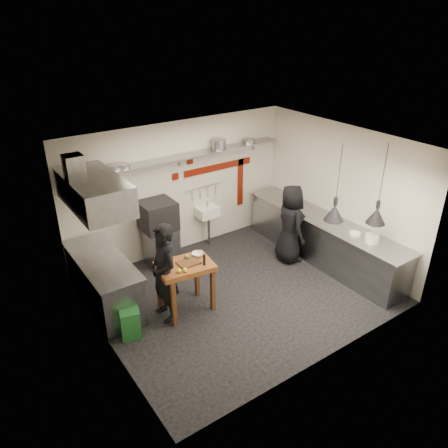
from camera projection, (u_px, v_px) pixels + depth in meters
floor at (239, 292)px, 8.12m from camera, size 5.00×5.00×0.00m
ceiling at (242, 146)px, 6.88m from camera, size 5.00×5.00×0.00m
wall_back at (180, 188)px, 9.05m from camera, size 5.00×0.04×2.80m
wall_front at (332, 282)px, 5.95m from camera, size 5.00×0.04×2.80m
wall_left at (100, 270)px, 6.23m from camera, size 0.04×4.20×2.80m
wall_right at (340, 194)px, 8.77m from camera, size 0.04×4.20×2.80m
red_band_horiz at (218, 167)px, 9.39m from camera, size 1.70×0.02×0.14m
red_band_vert at (240, 182)px, 9.91m from camera, size 0.14×0.02×1.10m
red_tile_a at (190, 161)px, 8.92m from camera, size 0.14×0.02×0.14m
red_tile_b at (176, 177)px, 8.86m from camera, size 0.14×0.02×0.14m
back_shelf at (183, 157)px, 8.60m from camera, size 4.60×0.34×0.04m
shelf_bracket_left at (86, 179)px, 7.78m from camera, size 0.04×0.06×0.24m
shelf_bracket_mid at (179, 160)px, 8.75m from camera, size 0.04×0.06×0.24m
shelf_bracket_right at (254, 145)px, 9.72m from camera, size 0.04×0.06×0.24m
pan_far_left at (114, 167)px, 7.84m from camera, size 0.29×0.29×0.09m
pan_mid_left at (123, 166)px, 7.93m from camera, size 0.33×0.33×0.07m
stock_pot at (219, 144)px, 8.98m from camera, size 0.34×0.34×0.20m
pan_right at (249, 141)px, 9.40m from camera, size 0.33×0.33×0.08m
oven_stand at (161, 246)px, 8.90m from camera, size 0.60×0.55×0.80m
combi_oven at (158, 216)px, 8.58m from camera, size 0.66×0.61×0.58m
oven_door at (167, 220)px, 8.39m from camera, size 0.51×0.03×0.46m
oven_glass at (165, 221)px, 8.37m from camera, size 0.39×0.02×0.34m
hand_sink at (207, 212)px, 9.47m from camera, size 0.46×0.34×0.22m
sink_tap at (207, 204)px, 9.39m from camera, size 0.03×0.03×0.14m
sink_drain at (209, 231)px, 9.64m from camera, size 0.06×0.06×0.66m
utensil_rail at (203, 187)px, 9.33m from camera, size 0.90×0.02×0.02m
counter_right at (323, 240)px, 9.02m from camera, size 0.70×3.80×0.90m
counter_right_top at (325, 220)px, 8.81m from camera, size 0.76×3.90×0.03m
plate_stack at (372, 238)px, 7.90m from camera, size 0.25×0.25×0.15m
small_bowl_right at (355, 234)px, 8.17m from camera, size 0.25×0.25×0.05m
counter_left at (104, 283)px, 7.60m from camera, size 0.70×1.90×0.90m
counter_left_top at (101, 260)px, 7.39m from camera, size 0.76×2.00×0.03m
extractor_hood at (94, 192)px, 6.87m from camera, size 0.78×1.60×0.50m
hood_duct at (75, 171)px, 6.57m from camera, size 0.28×0.28×0.50m
green_bin at (130, 323)px, 6.95m from camera, size 0.38×0.38×0.50m
prep_table at (186, 287)px, 7.47m from camera, size 1.00×0.75×0.92m
cutting_board at (189, 263)px, 7.29m from camera, size 0.37×0.26×0.02m
pepper_mill at (204, 260)px, 7.20m from camera, size 0.05×0.05×0.20m
lemon_a at (179, 271)px, 7.02m from camera, size 0.08×0.08×0.08m
lemon_b at (185, 270)px, 7.04m from camera, size 0.09×0.09×0.07m
veg_ball at (187, 256)px, 7.40m from camera, size 0.09×0.09×0.09m
steel_tray at (167, 265)px, 7.21m from camera, size 0.18×0.13×0.03m
bowl at (197, 254)px, 7.50m from camera, size 0.25×0.25×0.06m
heat_lamp_near at (338, 183)px, 7.32m from camera, size 0.45×0.45×1.38m
heat_lamp_far at (382, 185)px, 7.35m from camera, size 0.41×0.41×1.44m
chef_left at (164, 273)px, 7.12m from camera, size 0.43×0.64×1.74m
chef_right at (290, 224)px, 8.84m from camera, size 0.69×0.91×1.65m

